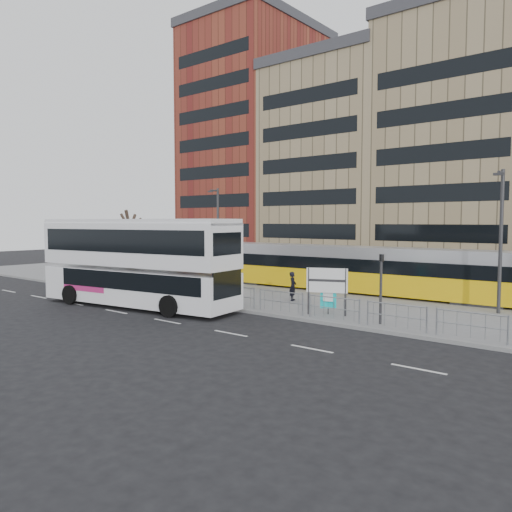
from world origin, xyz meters
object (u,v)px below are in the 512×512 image
Objects in this scene: traffic_light_west at (169,263)px; double_decker_bus at (137,260)px; tram at (349,269)px; lamp_post_east at (501,234)px; pedestrian at (293,286)px; bare_tree at (130,209)px; ad_panel at (328,297)px; lamp_post_west at (217,228)px; traffic_light_east at (381,280)px; station_sign at (327,283)px.

double_decker_bus is at bearing -62.28° from traffic_light_west.
double_decker_bus is 0.49× the size of tram.
lamp_post_east is at bearing 22.81° from double_decker_bus.
tram is 5.40m from pedestrian.
ad_panel is at bearing -8.41° from bare_tree.
traffic_light_west is 11.45m from lamp_post_west.
traffic_light_east is at bearing -55.19° from tram.
station_sign is at bearing 13.29° from double_decker_bus.
bare_tree is at bearing 147.68° from ad_panel.
traffic_light_west reaches higher than pedestrian.
double_decker_bus is at bearing -35.14° from bare_tree.
lamp_post_east is at bearing 69.50° from traffic_light_east.
tram is at bearing 89.43° from station_sign.
double_decker_bus is at bearing 179.08° from station_sign.
double_decker_bus reaches higher than station_sign.
bare_tree is at bearing 149.06° from station_sign.
double_decker_bus is 10.47m from station_sign.
double_decker_bus is at bearing -63.97° from lamp_post_west.
double_decker_bus is 3.96× the size of traffic_light_east.
traffic_light_east is 21.49m from lamp_post_west.
ad_panel is 0.20× the size of lamp_post_west.
pedestrian is at bearing -99.06° from tram.
lamp_post_west is at bearing 108.37° from double_decker_bus.
station_sign is at bearing -70.08° from tram.
double_decker_bus is at bearing -155.85° from traffic_light_east.
station_sign reaches higher than pedestrian.
double_decker_bus is 1.59× the size of bare_tree.
lamp_post_east is at bearing -9.28° from lamp_post_west.
lamp_post_west is at bearing 39.84° from pedestrian.
traffic_light_east is (2.98, -0.54, 1.12)m from ad_panel.
pedestrian reaches higher than ad_panel.
lamp_post_west is 1.03× the size of lamp_post_east.
traffic_light_east is (2.92, -0.30, 0.39)m from station_sign.
double_decker_bus is at bearing 115.44° from pedestrian.
lamp_post_west is at bearing 172.12° from tram.
traffic_light_west is at bearing 160.17° from ad_panel.
station_sign reaches higher than ad_panel.
tram reaches higher than station_sign.
traffic_light_west reaches higher than station_sign.
pedestrian is at bearing 33.21° from traffic_light_west.
bare_tree is at bearing 137.21° from double_decker_bus.
lamp_post_east reaches higher than tram.
traffic_light_west reaches higher than tram.
station_sign is 0.74× the size of traffic_light_east.
traffic_light_east reaches higher than ad_panel.
station_sign is 10.83m from traffic_light_west.
double_decker_bus is 7.41× the size of pedestrian.
tram is 3.23× the size of bare_tree.
lamp_post_east is at bearing 20.26° from station_sign.
traffic_light_west is (-10.81, -0.53, 0.39)m from station_sign.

